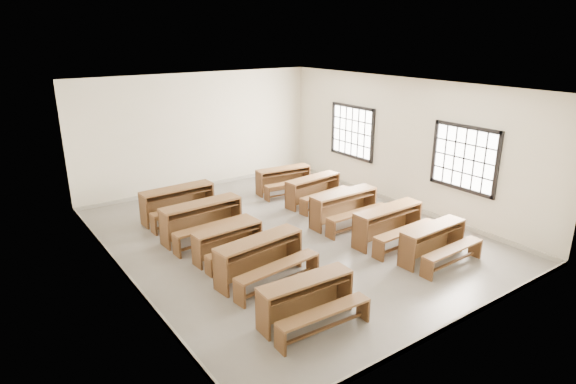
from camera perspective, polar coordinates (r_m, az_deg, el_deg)
room at (r=9.94m, az=0.42°, el=6.36°), size 8.50×8.50×3.20m
desk_set_0 at (r=7.47m, az=2.32°, el=-12.37°), size 1.58×0.87×0.70m
desk_set_1 at (r=8.62m, az=-3.21°, el=-7.59°), size 1.79×1.07×0.77m
desk_set_2 at (r=9.47m, az=-6.99°, el=-5.72°), size 1.46×0.82×0.64m
desk_set_3 at (r=10.42m, az=-10.05°, el=-3.03°), size 1.80×0.99×0.79m
desk_set_4 at (r=11.57m, az=-12.81°, el=-1.06°), size 1.75×0.95×0.77m
desk_set_5 at (r=9.75m, az=16.97°, el=-5.49°), size 1.56×0.84×0.69m
desk_set_6 at (r=10.30m, az=11.95°, el=-3.53°), size 1.71×0.92×0.76m
desk_set_7 at (r=11.10m, az=6.79°, el=-1.61°), size 1.69×0.88×0.76m
desk_set_8 at (r=12.32m, az=3.13°, el=0.41°), size 1.66×0.98×0.71m
desk_set_9 at (r=13.21m, az=-0.46°, el=1.64°), size 1.61×0.95×0.69m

